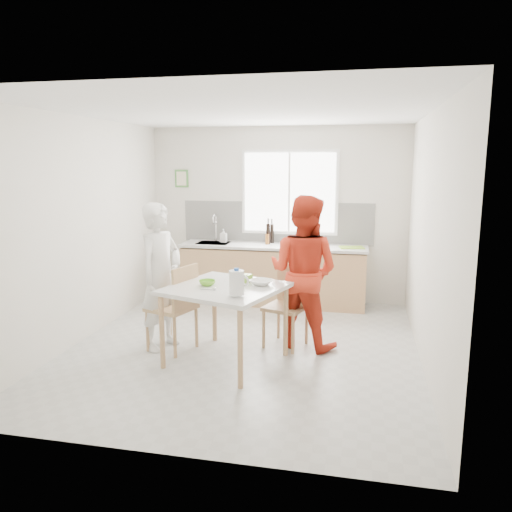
# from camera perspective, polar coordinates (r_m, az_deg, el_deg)

# --- Properties ---
(ground) EXTENTS (4.50, 4.50, 0.00)m
(ground) POSITION_cam_1_polar(r_m,az_deg,el_deg) (5.99, -1.40, -10.45)
(ground) COLOR #B7B7B2
(ground) RESTS_ON ground
(room_shell) EXTENTS (4.50, 4.50, 4.50)m
(room_shell) POSITION_cam_1_polar(r_m,az_deg,el_deg) (5.61, -1.47, 5.42)
(room_shell) COLOR silver
(room_shell) RESTS_ON ground
(window) EXTENTS (1.50, 0.06, 1.30)m
(window) POSITION_cam_1_polar(r_m,az_deg,el_deg) (7.75, 3.84, 7.26)
(window) COLOR white
(window) RESTS_ON room_shell
(backsplash) EXTENTS (3.00, 0.02, 0.65)m
(backsplash) POSITION_cam_1_polar(r_m,az_deg,el_deg) (7.84, 2.36, 3.82)
(backsplash) COLOR white
(backsplash) RESTS_ON room_shell
(picture_frame) EXTENTS (0.22, 0.03, 0.28)m
(picture_frame) POSITION_cam_1_polar(r_m,az_deg,el_deg) (8.18, -8.50, 8.75)
(picture_frame) COLOR #4A8D40
(picture_frame) RESTS_ON room_shell
(kitchen_counter) EXTENTS (2.84, 0.64, 1.37)m
(kitchen_counter) POSITION_cam_1_polar(r_m,az_deg,el_deg) (7.70, 1.92, -2.40)
(kitchen_counter) COLOR tan
(kitchen_counter) RESTS_ON ground
(dining_table) EXTENTS (1.39, 1.39, 0.85)m
(dining_table) POSITION_cam_1_polar(r_m,az_deg,el_deg) (5.38, -3.52, -4.41)
(dining_table) COLOR silver
(dining_table) RESTS_ON ground
(chair_left) EXTENTS (0.59, 0.59, 1.01)m
(chair_left) POSITION_cam_1_polar(r_m,az_deg,el_deg) (5.82, -9.06, -5.43)
(chair_left) COLOR tan
(chair_left) RESTS_ON ground
(chair_far) EXTENTS (0.56, 0.56, 0.96)m
(chair_far) POSITION_cam_1_polar(r_m,az_deg,el_deg) (5.96, 3.72, -5.21)
(chair_far) COLOR tan
(chair_far) RESTS_ON ground
(person_white) EXTENTS (0.58, 0.72, 1.71)m
(person_white) POSITION_cam_1_polar(r_m,az_deg,el_deg) (5.88, -10.81, -2.32)
(person_white) COLOR white
(person_white) RESTS_ON ground
(person_red) EXTENTS (1.04, 0.91, 1.79)m
(person_red) POSITION_cam_1_polar(r_m,az_deg,el_deg) (5.85, 5.43, -1.83)
(person_red) COLOR red
(person_red) RESTS_ON ground
(bowl_green) EXTENTS (0.22, 0.22, 0.06)m
(bowl_green) POSITION_cam_1_polar(r_m,az_deg,el_deg) (5.42, -5.59, -3.06)
(bowl_green) COLOR #72C72E
(bowl_green) RESTS_ON dining_table
(bowl_white) EXTENTS (0.30, 0.30, 0.06)m
(bowl_white) POSITION_cam_1_polar(r_m,az_deg,el_deg) (5.41, 0.59, -3.03)
(bowl_white) COLOR white
(bowl_white) RESTS_ON dining_table
(milk_jug) EXTENTS (0.21, 0.15, 0.27)m
(milk_jug) POSITION_cam_1_polar(r_m,az_deg,el_deg) (4.92, -2.19, -3.03)
(milk_jug) COLOR white
(milk_jug) RESTS_ON dining_table
(green_box) EXTENTS (0.13, 0.13, 0.09)m
(green_box) POSITION_cam_1_polar(r_m,az_deg,el_deg) (5.52, -1.06, -2.56)
(green_box) COLOR #76B329
(green_box) RESTS_ON dining_table
(spoon) EXTENTS (0.16, 0.02, 0.01)m
(spoon) POSITION_cam_1_polar(r_m,az_deg,el_deg) (5.22, -5.60, -3.79)
(spoon) COLOR #A5A5AA
(spoon) RESTS_ON dining_table
(cutting_board) EXTENTS (0.39, 0.31, 0.01)m
(cutting_board) POSITION_cam_1_polar(r_m,az_deg,el_deg) (7.46, 10.88, 0.97)
(cutting_board) COLOR #85B72A
(cutting_board) RESTS_ON kitchen_counter
(wine_bottle_a) EXTENTS (0.07, 0.07, 0.32)m
(wine_bottle_a) POSITION_cam_1_polar(r_m,az_deg,el_deg) (7.64, 1.40, 2.56)
(wine_bottle_a) COLOR black
(wine_bottle_a) RESTS_ON kitchen_counter
(wine_bottle_b) EXTENTS (0.07, 0.07, 0.30)m
(wine_bottle_b) POSITION_cam_1_polar(r_m,az_deg,el_deg) (7.75, 1.82, 2.60)
(wine_bottle_b) COLOR black
(wine_bottle_b) RESTS_ON kitchen_counter
(jar_amber) EXTENTS (0.06, 0.06, 0.16)m
(jar_amber) POSITION_cam_1_polar(r_m,az_deg,el_deg) (7.63, 1.29, 1.94)
(jar_amber) COLOR #965820
(jar_amber) RESTS_ON kitchen_counter
(soap_bottle) EXTENTS (0.10, 0.10, 0.21)m
(soap_bottle) POSITION_cam_1_polar(r_m,az_deg,el_deg) (7.85, -3.73, 2.35)
(soap_bottle) COLOR #999999
(soap_bottle) RESTS_ON kitchen_counter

